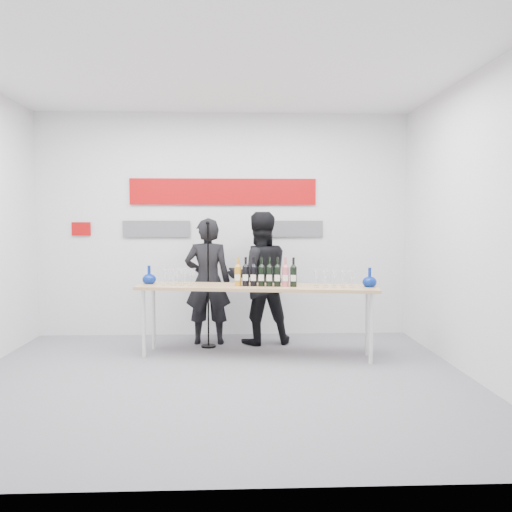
# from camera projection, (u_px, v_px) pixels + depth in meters

# --- Properties ---
(ground) EXTENTS (5.00, 5.00, 0.00)m
(ground) POSITION_uv_depth(u_px,v_px,m) (219.00, 380.00, 4.87)
(ground) COLOR slate
(ground) RESTS_ON ground
(back_wall) EXTENTS (5.00, 0.04, 3.00)m
(back_wall) POSITION_uv_depth(u_px,v_px,m) (223.00, 225.00, 6.76)
(back_wall) COLOR silver
(back_wall) RESTS_ON ground
(signage) EXTENTS (3.38, 0.02, 0.79)m
(signage) POSITION_uv_depth(u_px,v_px,m) (219.00, 202.00, 6.71)
(signage) COLOR #A60708
(signage) RESTS_ON back_wall
(tasting_table) EXTENTS (2.78, 0.94, 0.82)m
(tasting_table) POSITION_uv_depth(u_px,v_px,m) (256.00, 291.00, 5.69)
(tasting_table) COLOR tan
(tasting_table) RESTS_ON ground
(wine_bottles) EXTENTS (0.71, 0.18, 0.33)m
(wine_bottles) POSITION_uv_depth(u_px,v_px,m) (266.00, 272.00, 5.62)
(wine_bottles) COLOR #BF7F19
(wine_bottles) RESTS_ON tasting_table
(decanter_left) EXTENTS (0.16, 0.16, 0.21)m
(decanter_left) POSITION_uv_depth(u_px,v_px,m) (149.00, 275.00, 5.86)
(decanter_left) COLOR navy
(decanter_left) RESTS_ON tasting_table
(decanter_right) EXTENTS (0.16, 0.16, 0.21)m
(decanter_right) POSITION_uv_depth(u_px,v_px,m) (370.00, 277.00, 5.58)
(decanter_right) COLOR navy
(decanter_right) RESTS_ON tasting_table
(glasses_left) EXTENTS (0.38, 0.27, 0.18)m
(glasses_left) POSITION_uv_depth(u_px,v_px,m) (179.00, 277.00, 5.77)
(glasses_left) COLOR silver
(glasses_left) RESTS_ON tasting_table
(glasses_right) EXTENTS (0.48, 0.28, 0.18)m
(glasses_right) POSITION_uv_depth(u_px,v_px,m) (334.00, 279.00, 5.58)
(glasses_right) COLOR silver
(glasses_right) RESTS_ON tasting_table
(presenter_left) EXTENTS (0.59, 0.40, 1.59)m
(presenter_left) POSITION_uv_depth(u_px,v_px,m) (208.00, 281.00, 6.30)
(presenter_left) COLOR black
(presenter_left) RESTS_ON ground
(presenter_right) EXTENTS (0.91, 0.77, 1.67)m
(presenter_right) POSITION_uv_depth(u_px,v_px,m) (259.00, 278.00, 6.31)
(presenter_right) COLOR black
(presenter_right) RESTS_ON ground
(mic_stand) EXTENTS (0.18, 0.18, 1.56)m
(mic_stand) POSITION_uv_depth(u_px,v_px,m) (208.00, 309.00, 6.13)
(mic_stand) COLOR black
(mic_stand) RESTS_ON ground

